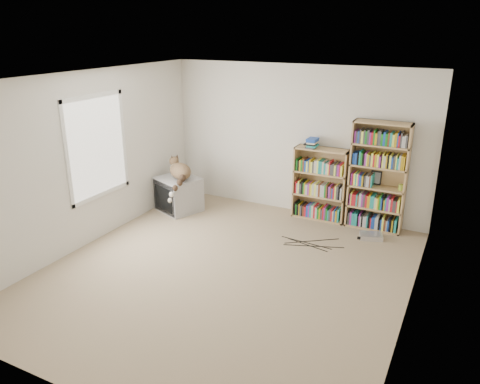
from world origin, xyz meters
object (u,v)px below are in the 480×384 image
at_px(bookcase_short, 320,187).
at_px(bookcase_tall, 378,179).
at_px(dvd_player, 371,236).
at_px(crt_tv, 179,194).
at_px(cat, 179,174).

bearing_deg(bookcase_short, bookcase_tall, -0.13).
bearing_deg(dvd_player, crt_tv, 167.21).
bearing_deg(crt_tv, bookcase_tall, 35.17).
bearing_deg(bookcase_short, dvd_player, -24.45).
xyz_separation_m(bookcase_tall, bookcase_short, (-0.91, 0.00, -0.27)).
relative_size(bookcase_tall, bookcase_short, 1.42).
bearing_deg(dvd_player, bookcase_tall, 79.57).
relative_size(bookcase_short, dvd_player, 3.62).
xyz_separation_m(bookcase_tall, dvd_player, (0.06, -0.44, -0.78)).
height_order(cat, dvd_player, cat).
bearing_deg(bookcase_tall, crt_tv, -166.48).
distance_m(cat, bookcase_tall, 3.25).
height_order(bookcase_tall, bookcase_short, bookcase_tall).
height_order(cat, bookcase_short, bookcase_short).
height_order(cat, bookcase_tall, bookcase_tall).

